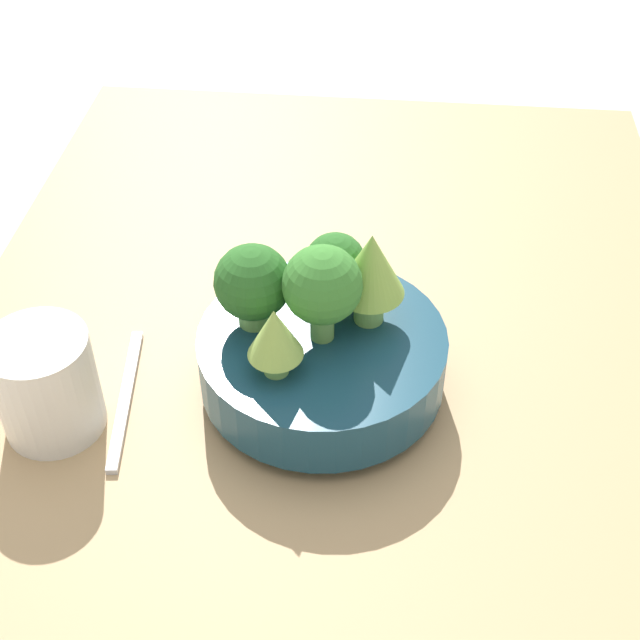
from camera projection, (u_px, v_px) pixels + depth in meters
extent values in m
plane|color=silver|center=(322.00, 419.00, 0.84)|extent=(6.00, 6.00, 0.00)
cube|color=tan|center=(322.00, 404.00, 0.83)|extent=(1.12, 0.73, 0.04)
cylinder|color=navy|center=(320.00, 384.00, 0.81)|extent=(0.10, 0.10, 0.01)
cylinder|color=navy|center=(320.00, 359.00, 0.79)|extent=(0.22, 0.22, 0.05)
cylinder|color=#7AB256|center=(369.00, 306.00, 0.78)|extent=(0.03, 0.03, 0.03)
cone|color=#84AD47|center=(371.00, 264.00, 0.75)|extent=(0.06, 0.06, 0.06)
cylinder|color=#7AB256|center=(276.00, 363.00, 0.73)|extent=(0.02, 0.02, 0.02)
cone|color=#93B751|center=(275.00, 333.00, 0.71)|extent=(0.05, 0.05, 0.05)
cylinder|color=#6BA34C|center=(320.00, 322.00, 0.76)|extent=(0.02, 0.02, 0.03)
sphere|color=#387A2D|center=(320.00, 286.00, 0.73)|extent=(0.07, 0.07, 0.07)
cylinder|color=#609347|center=(335.00, 290.00, 0.80)|extent=(0.03, 0.03, 0.02)
sphere|color=#286023|center=(335.00, 263.00, 0.78)|extent=(0.05, 0.05, 0.05)
cylinder|color=#7AB256|center=(255.00, 312.00, 0.78)|extent=(0.03, 0.03, 0.02)
sphere|color=#286023|center=(253.00, 282.00, 0.76)|extent=(0.07, 0.07, 0.07)
cylinder|color=silver|center=(46.00, 384.00, 0.75)|extent=(0.09, 0.09, 0.10)
cube|color=silver|center=(126.00, 398.00, 0.80)|extent=(0.17, 0.03, 0.01)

